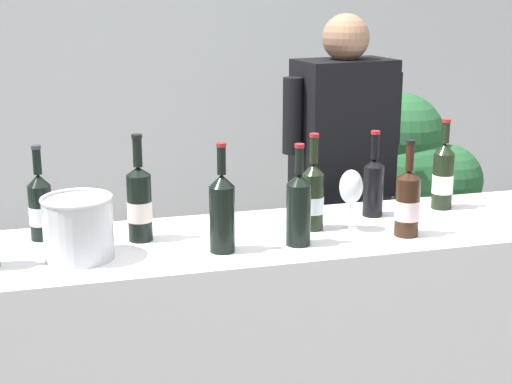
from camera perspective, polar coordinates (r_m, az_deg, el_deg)
The scene contains 14 objects.
wall_back at distance 5.00m, azimuth -6.98°, elevation 11.22°, with size 8.00×0.10×2.80m, color silver.
counter at distance 2.76m, azimuth 1.96°, elevation -12.28°, with size 2.52×0.56×0.93m, color white.
wine_bottle_0 at distance 2.77m, azimuth 8.69°, elevation 0.56°, with size 0.07×0.07×0.31m.
wine_bottle_1 at distance 2.44m, azimuth 3.17°, elevation -1.14°, with size 0.08×0.08×0.33m.
wine_bottle_2 at distance 2.50m, azimuth -8.63°, elevation -0.79°, with size 0.08×0.08×0.35m.
wine_bottle_3 at distance 2.57m, azimuth 11.16°, elevation -0.79°, with size 0.08×0.08×0.32m.
wine_bottle_4 at distance 2.59m, azimuth 4.25°, elevation -0.27°, with size 0.07×0.07×0.33m.
wine_bottle_5 at distance 2.58m, azimuth -15.68°, elevation -1.05°, with size 0.08×0.08×0.31m.
wine_bottle_6 at distance 2.37m, azimuth -2.54°, elevation -1.40°, with size 0.08×0.08×0.34m.
wine_bottle_8 at distance 2.91m, azimuth 13.69°, elevation 1.17°, with size 0.08×0.08×0.33m.
wine_glass at distance 2.59m, azimuth 7.05°, elevation 0.24°, with size 0.08×0.08×0.21m.
ice_bucket at distance 2.38m, azimuth -13.03°, elevation -2.54°, with size 0.22×0.22×0.19m.
person_server at distance 3.35m, azimuth 6.29°, elevation -1.31°, with size 0.55×0.29×1.62m.
potted_shrub at distance 3.83m, azimuth 11.66°, elevation 0.20°, with size 0.58×0.56×1.23m.
Camera 1 is at (-0.74, -2.33, 1.74)m, focal length 54.01 mm.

